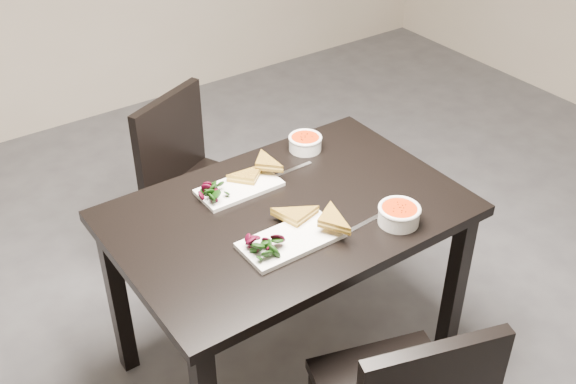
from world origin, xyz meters
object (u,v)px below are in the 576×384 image
Objects in this scene: plate_far at (239,188)px; soup_bowl_far at (305,142)px; plate_near at (291,240)px; soup_bowl_near at (399,214)px; chair_far at (193,178)px; table at (288,231)px.

plate_far is 0.37m from soup_bowl_far.
plate_far is (0.02, 0.35, -0.00)m from plate_near.
soup_bowl_near reaches higher than plate_far.
chair_far is 2.55× the size of plate_near.
plate_near is at bearing -121.86° from table.
table is 8.34× the size of soup_bowl_near.
soup_bowl_near is 1.09× the size of soup_bowl_far.
soup_bowl_far reaches higher than table.
plate_near is 2.52× the size of soup_bowl_far.
plate_near is at bearing -93.41° from plate_far.
table is 0.75m from chair_far.
chair_far reaches higher than table.
soup_bowl_far is at bearing 49.40° from plate_near.
table is 1.41× the size of chair_far.
soup_bowl_far is (0.38, 0.44, 0.03)m from plate_near.
soup_bowl_near is 0.58m from plate_far.
soup_bowl_far reaches higher than plate_far.
soup_bowl_far is (0.28, -0.44, 0.30)m from chair_far.
plate_near is 0.38m from soup_bowl_near.
chair_far is 0.60m from plate_far.
plate_far is 2.26× the size of soup_bowl_far.
table is at bearing -114.58° from chair_far.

